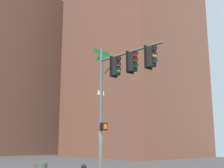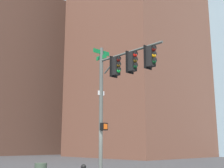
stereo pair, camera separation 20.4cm
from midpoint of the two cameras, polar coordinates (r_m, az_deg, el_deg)
name	(u,v)px [view 1 (the left image)]	position (r m, az deg, el deg)	size (l,w,h in m)	color
signal_pole_assembly	(119,81)	(15.53, 1.03, 0.60)	(1.19, 4.81, 7.25)	#4C514C
building_brick_nearside	(143,19)	(52.55, 5.88, 12.49)	(21.19, 17.53, 46.45)	brown
building_brick_midblock	(5,76)	(62.64, -20.03, 1.50)	(22.91, 18.62, 30.55)	#4C3328
building_brick_farside	(138,56)	(73.68, 5.04, 5.35)	(16.07, 16.83, 46.57)	brown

